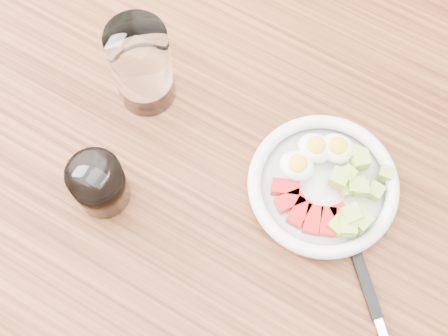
# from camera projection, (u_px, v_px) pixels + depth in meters

# --- Properties ---
(ground) EXTENTS (4.00, 4.00, 0.00)m
(ground) POSITION_uv_depth(u_px,v_px,m) (225.00, 284.00, 1.56)
(ground) COLOR brown
(ground) RESTS_ON ground
(dining_table) EXTENTS (1.50, 0.90, 0.77)m
(dining_table) POSITION_uv_depth(u_px,v_px,m) (226.00, 207.00, 0.94)
(dining_table) COLOR brown
(dining_table) RESTS_ON ground
(bowl) EXTENTS (0.20, 0.20, 0.05)m
(bowl) POSITION_uv_depth(u_px,v_px,m) (324.00, 184.00, 0.82)
(bowl) COLOR white
(bowl) RESTS_ON dining_table
(fork) EXTENTS (0.16, 0.16, 0.01)m
(fork) POSITION_uv_depth(u_px,v_px,m) (372.00, 302.00, 0.78)
(fork) COLOR black
(fork) RESTS_ON dining_table
(water_glass) EXTENTS (0.08, 0.08, 0.14)m
(water_glass) POSITION_uv_depth(u_px,v_px,m) (142.00, 67.00, 0.82)
(water_glass) COLOR white
(water_glass) RESTS_ON dining_table
(coffee_glass) EXTENTS (0.07, 0.07, 0.08)m
(coffee_glass) POSITION_uv_depth(u_px,v_px,m) (99.00, 184.00, 0.80)
(coffee_glass) COLOR white
(coffee_glass) RESTS_ON dining_table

